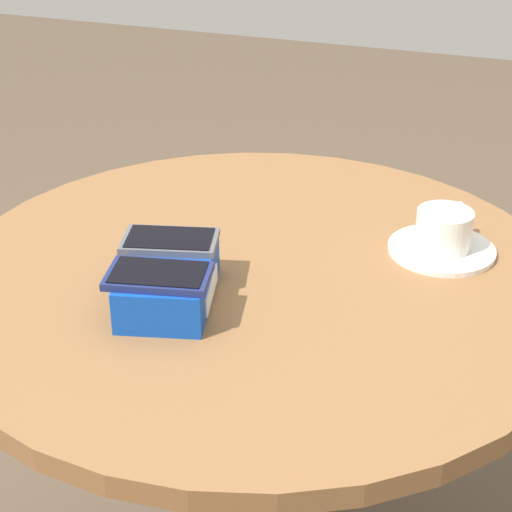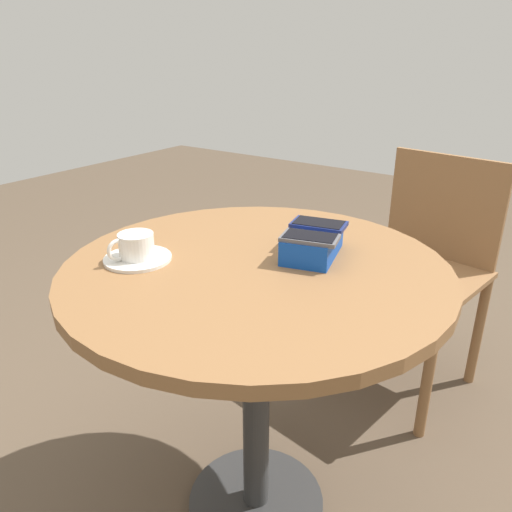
# 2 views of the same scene
# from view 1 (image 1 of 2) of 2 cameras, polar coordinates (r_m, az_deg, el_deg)

# --- Properties ---
(round_table) EXTENTS (0.88, 0.88, 0.75)m
(round_table) POSITION_cam_1_polar(r_m,az_deg,el_deg) (1.27, 0.00, -5.81)
(round_table) COLOR #2D2D2D
(round_table) RESTS_ON ground_plane
(phone_box) EXTENTS (0.20, 0.15, 0.06)m
(phone_box) POSITION_cam_1_polar(r_m,az_deg,el_deg) (1.12, -5.83, -1.68)
(phone_box) COLOR #0F42AD
(phone_box) RESTS_ON round_table
(phone_navy) EXTENTS (0.10, 0.14, 0.01)m
(phone_navy) POSITION_cam_1_polar(r_m,az_deg,el_deg) (1.07, -6.53, -1.31)
(phone_navy) COLOR navy
(phone_navy) RESTS_ON phone_box
(phone_gray) EXTENTS (0.10, 0.14, 0.01)m
(phone_gray) POSITION_cam_1_polar(r_m,az_deg,el_deg) (1.15, -5.77, 1.02)
(phone_gray) COLOR #515156
(phone_gray) RESTS_ON phone_box
(saucer) EXTENTS (0.16, 0.16, 0.01)m
(saucer) POSITION_cam_1_polar(r_m,az_deg,el_deg) (1.28, 12.26, 0.43)
(saucer) COLOR silver
(saucer) RESTS_ON round_table
(coffee_cup) EXTENTS (0.11, 0.08, 0.06)m
(coffee_cup) POSITION_cam_1_polar(r_m,az_deg,el_deg) (1.26, 12.47, 1.82)
(coffee_cup) COLOR silver
(coffee_cup) RESTS_ON saucer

